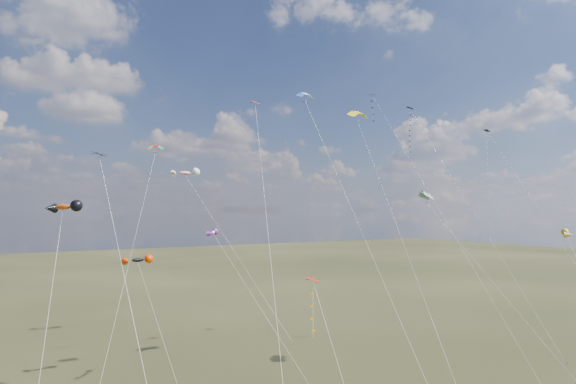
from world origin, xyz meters
TOP-DOWN VIEW (x-y plane):
  - diamond_black_high at (24.76, 23.77)m, footprint 4.42×20.67m
  - diamond_navy_tall at (16.83, 21.69)m, footprint 2.67×22.35m
  - diamond_black_mid at (-19.73, 9.25)m, footprint 1.72×16.77m
  - diamond_red_low at (-8.08, 1.16)m, footprint 1.19×8.00m
  - diamond_navy_right at (30.57, 15.66)m, footprint 5.37×16.50m
  - diamond_orange_center at (-7.74, 9.23)m, footprint 9.49×22.39m
  - parafoil_yellow at (11.66, 20.58)m, footprint 10.48×25.40m
  - parafoil_blue_white at (3.54, 19.83)m, footprint 4.30×24.67m
  - parafoil_striped at (16.01, 13.72)m, footprint 8.05×14.79m
  - parafoil_tricolor at (-9.55, 33.45)m, footprint 9.77×12.21m
  - novelty_black_orange at (-13.16, 27.28)m, footprint 3.16×9.51m
  - novelty_orange_black at (-22.19, 16.08)m, footprint 4.70×11.55m
  - novelty_white_purple at (-6.98, 21.34)m, footprint 7.33×10.61m
  - novelty_redwhite_stripe at (-2.42, 42.40)m, footprint 11.28×15.39m
  - novelty_blue_yellow at (19.98, -0.28)m, footprint 7.53×10.97m

SIDE VIEW (x-z plane):
  - diamond_red_low at x=-8.08m, z-range 3.72..16.20m
  - novelty_black_orange at x=-13.16m, z-range 5.59..17.85m
  - novelty_white_purple at x=-6.98m, z-range 7.13..22.29m
  - novelty_blue_yellow at x=19.98m, z-range 7.15..22.44m
  - diamond_black_mid at x=-19.73m, z-range 5.06..26.69m
  - novelty_orange_black at x=-22.19m, z-range 8.35..26.23m
  - parafoil_striped at x=16.01m, z-range 9.10..28.80m
  - diamond_orange_center at x=-7.74m, z-range 5.12..32.93m
  - novelty_redwhite_stripe at x=-2.42m, z-range 10.81..33.97m
  - diamond_navy_right at x=30.57m, z-range 9.28..37.19m
  - parafoil_tricolor at x=-9.55m, z-range 11.96..37.33m
  - diamond_black_high at x=24.76m, z-range 11.06..42.92m
  - diamond_navy_tall at x=16.83m, z-range 11.54..44.08m
  - parafoil_yellow at x=11.66m, z-range 14.07..43.82m
  - parafoil_blue_white at x=3.54m, z-range 14.61..45.42m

